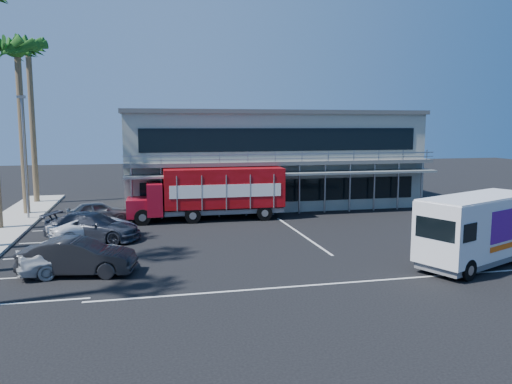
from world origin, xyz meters
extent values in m
plane|color=black|center=(0.00, 0.00, 0.00)|extent=(120.00, 120.00, 0.00)
cube|color=gray|center=(3.00, 15.00, 3.50)|extent=(22.00, 10.00, 7.00)
cube|color=#515454|center=(3.00, 15.00, 7.15)|extent=(22.40, 10.40, 0.30)
cube|color=#515454|center=(3.00, 9.40, 3.60)|extent=(22.00, 1.20, 0.25)
cube|color=gray|center=(3.00, 8.85, 4.10)|extent=(22.00, 0.08, 0.90)
cube|color=slate|center=(3.00, 9.10, 2.90)|extent=(22.00, 1.80, 0.15)
cube|color=black|center=(3.00, 9.98, 1.60)|extent=(20.00, 0.06, 1.60)
cube|color=black|center=(3.00, 9.98, 5.20)|extent=(20.00, 0.06, 1.60)
cylinder|color=brown|center=(-14.70, 13.00, 5.50)|extent=(0.44, 0.44, 11.00)
sphere|color=#1B4714|center=(-14.70, 13.00, 11.20)|extent=(1.10, 1.10, 1.10)
cylinder|color=brown|center=(-15.10, 18.50, 6.00)|extent=(0.44, 0.44, 12.00)
sphere|color=#1B4714|center=(-15.10, 18.50, 12.20)|extent=(1.10, 1.10, 1.10)
cylinder|color=gray|center=(-14.20, 11.00, 4.00)|extent=(0.14, 0.14, 8.00)
cube|color=gray|center=(-14.20, 11.00, 8.00)|extent=(0.50, 0.25, 0.18)
cube|color=maroon|center=(-7.14, 8.60, 0.98)|extent=(1.41, 2.22, 1.17)
cube|color=maroon|center=(-6.07, 8.58, 1.51)|extent=(1.02, 2.46, 2.05)
cube|color=black|center=(-6.07, 8.58, 2.10)|extent=(0.09, 2.07, 0.68)
cube|color=#A90A14|center=(-1.58, 8.50, 2.15)|extent=(7.85, 2.58, 2.54)
cube|color=slate|center=(-1.58, 8.50, 0.63)|extent=(7.84, 2.22, 0.29)
cube|color=white|center=(-1.60, 7.27, 2.05)|extent=(7.18, 0.16, 0.83)
cube|color=white|center=(-1.56, 9.73, 2.05)|extent=(7.18, 0.16, 0.83)
cylinder|color=black|center=(-6.87, 7.52, 0.51)|extent=(1.02, 0.30, 1.01)
cylinder|color=black|center=(-6.83, 9.67, 0.51)|extent=(1.02, 0.30, 1.01)
cylinder|color=black|center=(-3.75, 7.47, 0.51)|extent=(1.02, 0.30, 1.01)
cylinder|color=black|center=(-3.71, 9.61, 0.51)|extent=(1.02, 0.30, 1.01)
cylinder|color=black|center=(0.93, 7.38, 0.51)|extent=(1.02, 0.30, 1.01)
cylinder|color=black|center=(0.97, 9.53, 0.51)|extent=(1.02, 0.30, 1.01)
cube|color=silver|center=(7.57, -5.00, 1.79)|extent=(6.78, 4.61, 2.57)
cube|color=slate|center=(7.57, -5.00, 0.37)|extent=(6.45, 4.30, 0.32)
cube|color=black|center=(4.65, -6.29, 2.07)|extent=(0.78, 1.68, 0.87)
cube|color=silver|center=(7.57, -5.00, 3.11)|extent=(6.64, 4.51, 0.07)
cube|color=#550E7E|center=(8.69, -5.73, 1.98)|extent=(3.04, 1.36, 1.38)
cube|color=#550E7E|center=(7.79, -3.68, 1.98)|extent=(3.04, 1.36, 1.38)
cube|color=#F2590C|center=(8.70, -5.73, 1.06)|extent=(3.04, 1.35, 0.23)
cylinder|color=black|center=(5.86, -6.82, 0.44)|extent=(0.92, 0.61, 0.88)
cylinder|color=black|center=(5.08, -5.03, 0.44)|extent=(0.92, 0.61, 0.88)
cylinder|color=black|center=(8.95, -3.33, 0.44)|extent=(0.92, 0.61, 0.88)
imported|color=#B4B7BB|center=(-9.71, -2.00, 0.78)|extent=(4.89, 3.08, 1.55)
imported|color=black|center=(-9.50, -2.50, 0.77)|extent=(4.88, 2.45, 1.54)
imported|color=white|center=(-9.50, 4.40, 0.66)|extent=(5.26, 3.99, 1.33)
imported|color=#2E323E|center=(-9.50, 4.00, 0.75)|extent=(5.59, 3.92, 1.50)
imported|color=slate|center=(-9.66, 9.38, 0.68)|extent=(4.19, 2.28, 1.35)
camera|label=1|loc=(-6.76, -23.86, 6.20)|focal=35.00mm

